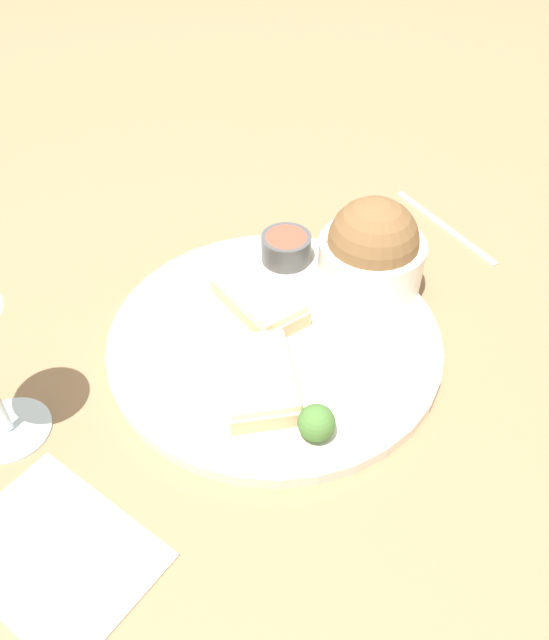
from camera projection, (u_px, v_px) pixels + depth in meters
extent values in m
plane|color=#93704C|center=(274.00, 343.00, 0.65)|extent=(4.00, 4.00, 0.00)
cylinder|color=silver|center=(274.00, 339.00, 0.64)|extent=(0.34, 0.34, 0.01)
cylinder|color=silver|center=(370.00, 261.00, 0.68)|extent=(0.12, 0.12, 0.05)
sphere|color=brown|center=(373.00, 242.00, 0.67)|extent=(0.10, 0.10, 0.10)
cylinder|color=#4C4C4C|center=(286.00, 248.00, 0.72)|extent=(0.06, 0.06, 0.03)
cylinder|color=#D14C38|center=(286.00, 240.00, 0.71)|extent=(0.05, 0.05, 0.01)
cube|color=#D1B27F|center=(259.00, 381.00, 0.58)|extent=(0.12, 0.11, 0.02)
cube|color=beige|center=(259.00, 372.00, 0.57)|extent=(0.11, 0.11, 0.01)
cube|color=#D1B27F|center=(259.00, 301.00, 0.66)|extent=(0.12, 0.07, 0.02)
cube|color=beige|center=(259.00, 292.00, 0.65)|extent=(0.11, 0.07, 0.01)
cylinder|color=silver|center=(10.00, 429.00, 0.57)|extent=(0.07, 0.07, 0.01)
sphere|color=#477533|center=(316.00, 423.00, 0.54)|extent=(0.03, 0.03, 0.03)
cube|color=beige|center=(55.00, 553.00, 0.48)|extent=(0.17, 0.13, 0.01)
cube|color=silver|center=(444.00, 225.00, 0.80)|extent=(0.18, 0.06, 0.01)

